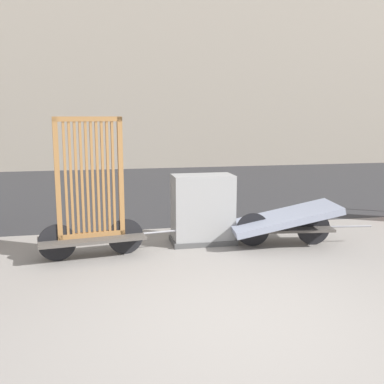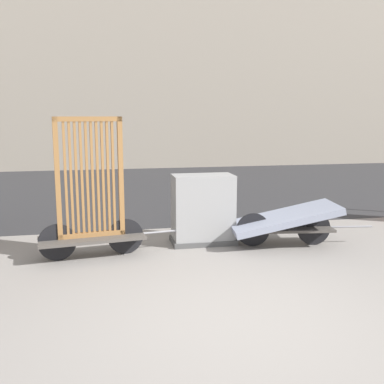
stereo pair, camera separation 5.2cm
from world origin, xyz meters
name	(u,v)px [view 1 (the left image)]	position (x,y,z in m)	size (l,w,h in m)	color
ground_plane	(241,320)	(0.00, 0.00, 0.00)	(60.00, 60.00, 0.00)	gray
road_strip	(147,188)	(0.00, 8.71, 0.00)	(56.00, 9.59, 0.01)	#2D2D30
bike_cart_with_bedframe	(91,208)	(-1.49, 2.44, 0.73)	(2.24, 0.77, 2.05)	#4C4742
bike_cart_with_mattress	(284,221)	(1.50, 2.44, 0.41)	(2.34, 1.07, 0.68)	#4C4742
utility_cabinet	(203,212)	(0.27, 2.85, 0.52)	(1.03, 0.59, 1.12)	#4C4C4C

